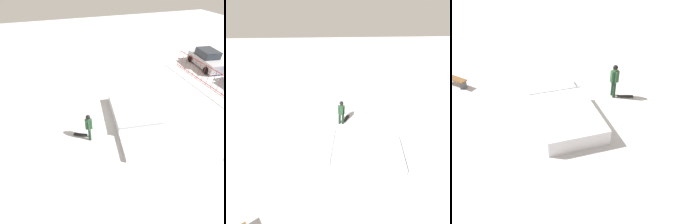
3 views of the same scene
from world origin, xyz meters
The scene contains 4 objects.
ground_plane centered at (0.00, 0.00, 0.00)m, with size 60.00×60.00×0.00m, color silver.
skate_ramp centered at (0.21, -0.13, 0.32)m, with size 5.71×3.34×0.74m.
skater centered at (0.89, -3.20, 1.01)m, with size 0.43×0.41×1.73m.
skateboard centered at (0.50, -3.68, 0.08)m, with size 0.53×0.81×0.09m.
Camera 2 is at (1.58, 6.99, 7.64)m, focal length 30.19 mm.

